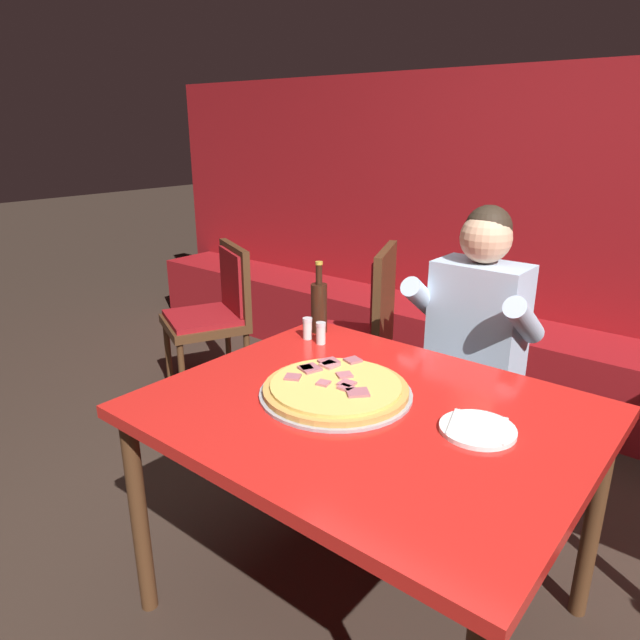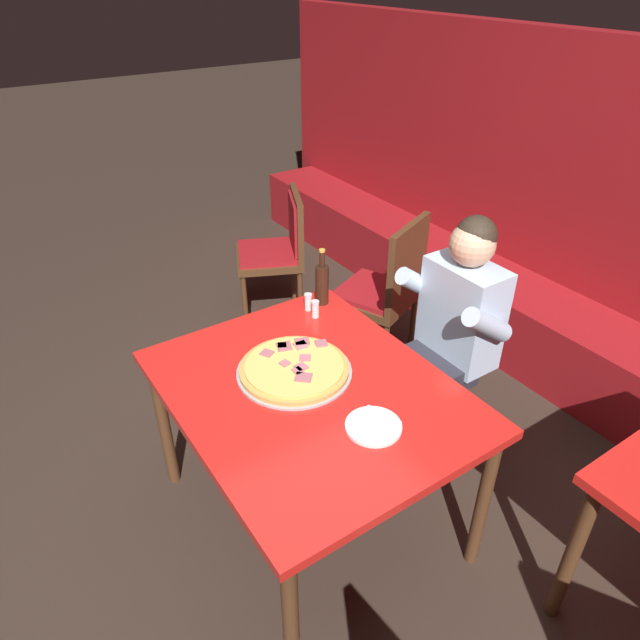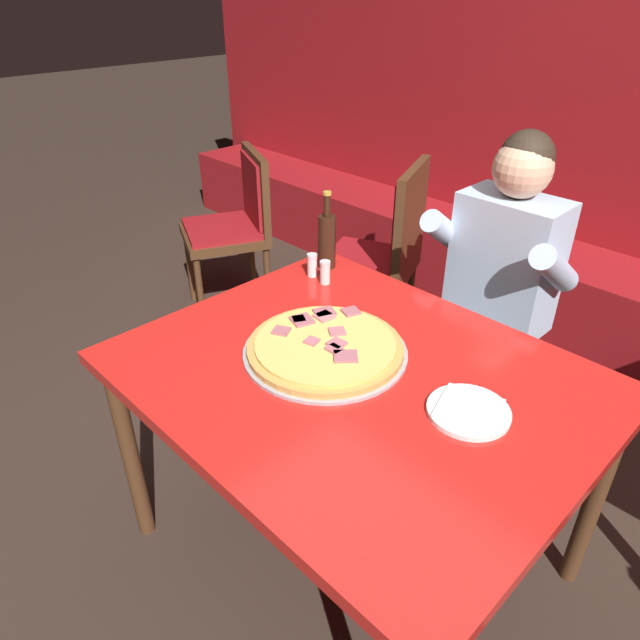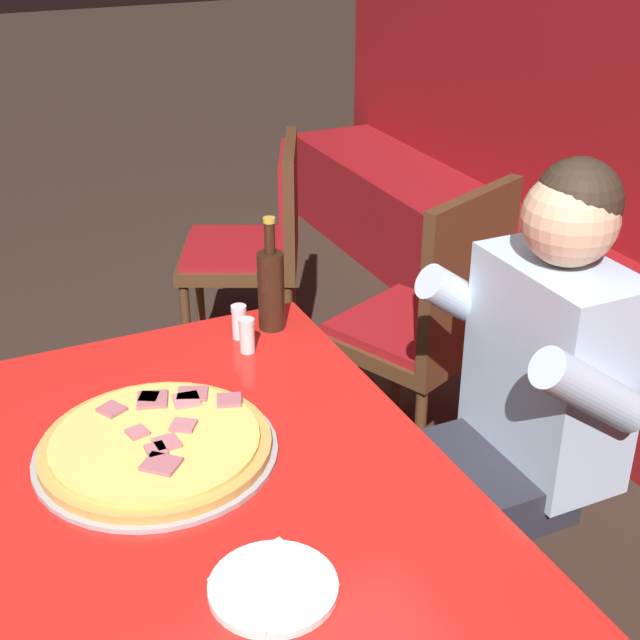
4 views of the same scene
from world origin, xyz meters
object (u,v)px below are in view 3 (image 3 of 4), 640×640
pizza (326,347)px  dining_chair_side_aisle (384,250)px  dining_chair_far_right (236,220)px  beer_bottle (327,240)px  diner_seated_blue_shirt (490,288)px  main_dining_table (356,393)px  shaker_red_pepper_flakes (325,273)px  plate_white_paper (469,411)px  shaker_oregano (312,266)px

pizza → dining_chair_side_aisle: (-0.63, 1.03, -0.22)m
dining_chair_far_right → dining_chair_side_aisle: bearing=15.4°
beer_bottle → diner_seated_blue_shirt: (0.46, 0.42, -0.18)m
main_dining_table → pizza: pizza is taller
shaker_red_pepper_flakes → diner_seated_blue_shirt: (0.37, 0.52, -0.11)m
pizza → dining_chair_far_right: (-1.50, 0.79, -0.24)m
shaker_red_pepper_flakes → diner_seated_blue_shirt: diner_seated_blue_shirt is taller
main_dining_table → diner_seated_blue_shirt: 0.83m
pizza → dining_chair_side_aisle: size_ratio=0.48×
plate_white_paper → beer_bottle: (-0.85, 0.34, 0.10)m
main_dining_table → shaker_red_pepper_flakes: size_ratio=14.80×
pizza → dining_chair_far_right: dining_chair_far_right is taller
main_dining_table → shaker_red_pepper_flakes: bearing=144.6°
shaker_oregano → dining_chair_side_aisle: 0.79m
pizza → beer_bottle: bearing=134.8°
shaker_oregano → shaker_red_pepper_flakes: size_ratio=1.00×
beer_bottle → dining_chair_side_aisle: beer_bottle is taller
diner_seated_blue_shirt → plate_white_paper: bearing=-63.2°
beer_bottle → diner_seated_blue_shirt: 0.65m
pizza → dining_chair_far_right: 1.71m
diner_seated_blue_shirt → dining_chair_far_right: bearing=-178.6°
dining_chair_far_right → diner_seated_blue_shirt: bearing=1.4°
main_dining_table → beer_bottle: size_ratio=4.36×
pizza → shaker_oregano: (-0.39, 0.31, 0.02)m
beer_bottle → shaker_oregano: beer_bottle is taller
main_dining_table → dining_chair_side_aisle: bearing=126.1°
shaker_oregano → plate_white_paper: bearing=-16.8°
plate_white_paper → diner_seated_blue_shirt: diner_seated_blue_shirt is taller
diner_seated_blue_shirt → dining_chair_far_right: 1.56m
diner_seated_blue_shirt → main_dining_table: bearing=-85.4°
plate_white_paper → dining_chair_side_aisle: 1.46m
shaker_red_pepper_flakes → shaker_oregano: bearing=174.1°
shaker_oregano → dining_chair_far_right: dining_chair_far_right is taller
pizza → dining_chair_far_right: bearing=152.3°
pizza → dining_chair_far_right: size_ratio=0.52×
pizza → dining_chair_side_aisle: 1.22m
shaker_red_pepper_flakes → beer_bottle: bearing=132.4°
main_dining_table → dining_chair_side_aisle: 1.28m
beer_bottle → diner_seated_blue_shirt: diner_seated_blue_shirt is taller
shaker_red_pepper_flakes → dining_chair_far_right: 1.31m
main_dining_table → pizza: 0.16m
plate_white_paper → diner_seated_blue_shirt: bearing=116.8°
plate_white_paper → shaker_red_pepper_flakes: (-0.75, 0.24, 0.03)m
shaker_red_pepper_flakes → dining_chair_far_right: size_ratio=0.09×
shaker_oregano → dining_chair_side_aisle: bearing=108.8°
pizza → shaker_red_pepper_flakes: shaker_red_pepper_flakes is taller
pizza → beer_bottle: beer_bottle is taller
shaker_red_pepper_flakes → dining_chair_side_aisle: (-0.32, 0.72, -0.24)m
main_dining_table → dining_chair_far_right: 1.81m
diner_seated_blue_shirt → pizza: bearing=-94.0°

